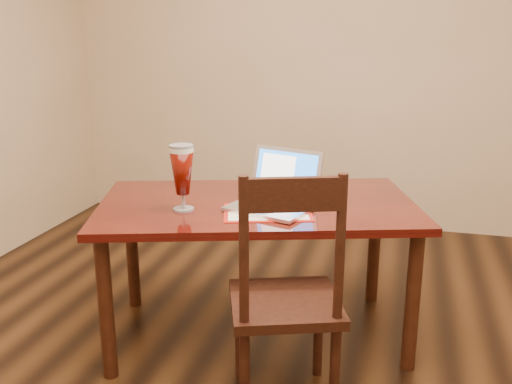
# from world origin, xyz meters

# --- Properties ---
(dining_table) EXTENTS (1.70, 1.26, 1.01)m
(dining_table) POSITION_xyz_m (-0.28, 0.63, 0.64)
(dining_table) COLOR #50110A
(dining_table) RESTS_ON ground
(dining_chair) EXTENTS (0.55, 0.54, 1.02)m
(dining_chair) POSITION_xyz_m (-0.01, 0.11, 0.48)
(dining_chair) COLOR #33170E
(dining_chair) RESTS_ON ground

